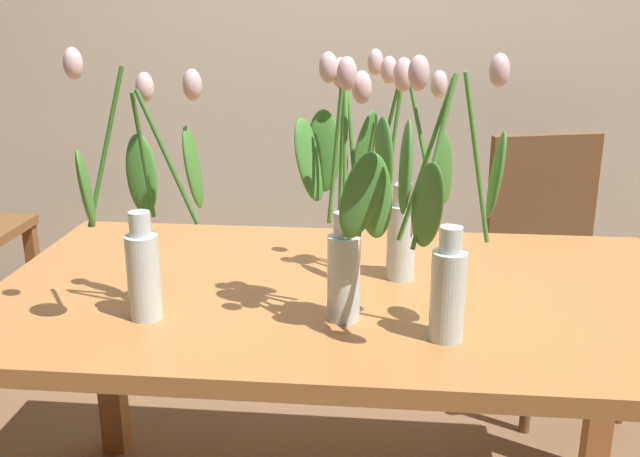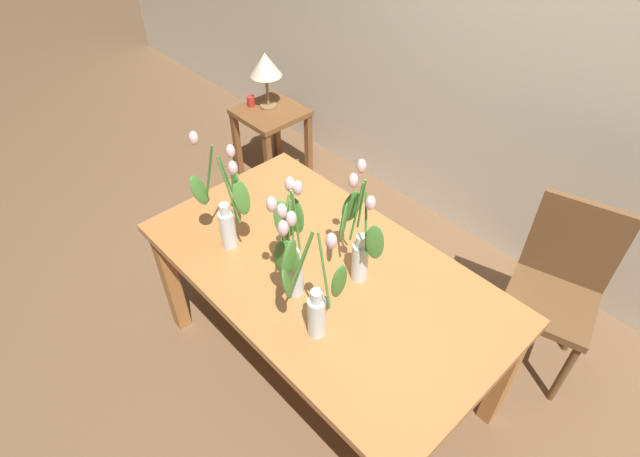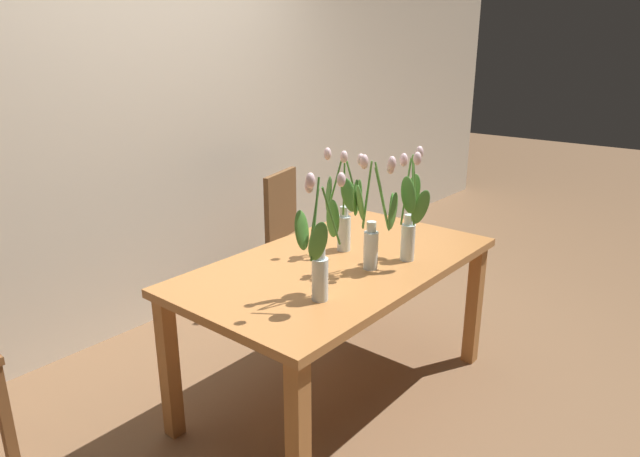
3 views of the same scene
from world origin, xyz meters
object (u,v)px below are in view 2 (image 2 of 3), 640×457
object	(u,v)px
dining_table	(323,282)
dining_chair	(559,281)
tulip_vase_2	(226,210)
tulip_vase_3	(359,242)
table_lamp	(265,66)
side_table	(271,125)
pillar_candle	(251,101)
tulip_vase_0	(312,295)
tulip_vase_1	(291,253)

from	to	relation	value
dining_table	dining_chair	distance (m)	1.13
tulip_vase_2	tulip_vase_3	distance (m)	0.58
dining_chair	table_lamp	xyz separation A→B (m)	(-2.23, 0.03, 0.33)
tulip_vase_3	dining_table	bearing A→B (deg)	-152.50
side_table	table_lamp	world-z (taller)	table_lamp
side_table	pillar_candle	bearing A→B (deg)	-156.70
tulip_vase_3	table_lamp	bearing A→B (deg)	153.10
tulip_vase_0	tulip_vase_1	world-z (taller)	tulip_vase_0
tulip_vase_3	table_lamp	distance (m)	1.90
dining_table	tulip_vase_3	world-z (taller)	tulip_vase_3
dining_table	tulip_vase_2	xyz separation A→B (m)	(-0.39, -0.20, 0.29)
tulip_vase_3	pillar_candle	xyz separation A→B (m)	(-1.79, 0.78, -0.35)
table_lamp	dining_chair	bearing A→B (deg)	-0.73
tulip_vase_0	side_table	distance (m)	2.15
dining_chair	side_table	world-z (taller)	dining_chair
tulip_vase_3	dining_chair	bearing A→B (deg)	56.88
tulip_vase_2	dining_chair	distance (m)	1.58
tulip_vase_0	side_table	xyz separation A→B (m)	(-1.73, 1.17, -0.52)
tulip_vase_0	tulip_vase_3	distance (m)	0.34
dining_table	table_lamp	distance (m)	1.83
tulip_vase_1	tulip_vase_2	world-z (taller)	tulip_vase_2
tulip_vase_2	pillar_candle	bearing A→B (deg)	140.46
tulip_vase_2	table_lamp	distance (m)	1.63
table_lamp	dining_table	bearing A→B (deg)	-30.70
tulip_vase_2	dining_chair	size ratio (longest dim) A/B	0.59
side_table	tulip_vase_0	bearing A→B (deg)	-33.94
tulip_vase_2	table_lamp	xyz separation A→B (m)	(-1.17, 1.13, -0.08)
table_lamp	pillar_candle	distance (m)	0.30
dining_chair	dining_table	bearing A→B (deg)	-126.83
dining_table	pillar_candle	world-z (taller)	dining_table
dining_table	tulip_vase_0	xyz separation A→B (m)	(0.21, -0.26, 0.30)
dining_table	tulip_vase_2	world-z (taller)	tulip_vase_2
tulip_vase_1	side_table	distance (m)	1.95
tulip_vase_1	dining_chair	xyz separation A→B (m)	(0.66, 1.08, -0.44)
dining_table	side_table	bearing A→B (deg)	149.14
tulip_vase_3	dining_chair	xyz separation A→B (m)	(0.54, 0.83, -0.42)
dining_table	pillar_candle	xyz separation A→B (m)	(-1.66, 0.85, -0.06)
tulip_vase_1	dining_chair	distance (m)	1.34
tulip_vase_3	pillar_candle	size ratio (longest dim) A/B	7.06
dining_table	dining_chair	bearing A→B (deg)	53.17
tulip_vase_1	table_lamp	distance (m)	1.93
tulip_vase_0	tulip_vase_2	bearing A→B (deg)	174.41
dining_chair	table_lamp	distance (m)	2.26
tulip_vase_1	side_table	xyz separation A→B (m)	(-1.53, 1.09, -0.53)
dining_chair	tulip_vase_0	bearing A→B (deg)	-111.61
tulip_vase_1	tulip_vase_0	bearing A→B (deg)	-21.25
side_table	tulip_vase_3	bearing A→B (deg)	-26.96
tulip_vase_0	table_lamp	xyz separation A→B (m)	(-1.77, 1.19, -0.10)
table_lamp	tulip_vase_2	bearing A→B (deg)	-43.87
dining_table	tulip_vase_2	bearing A→B (deg)	-152.78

